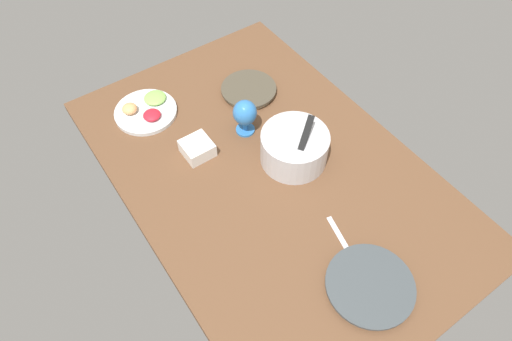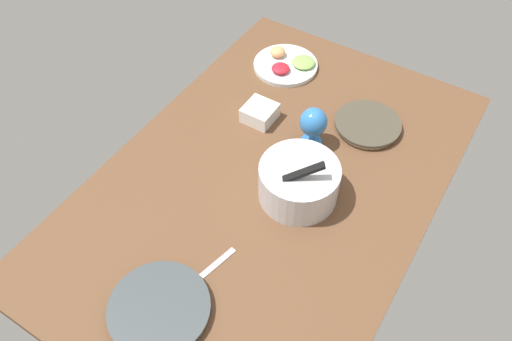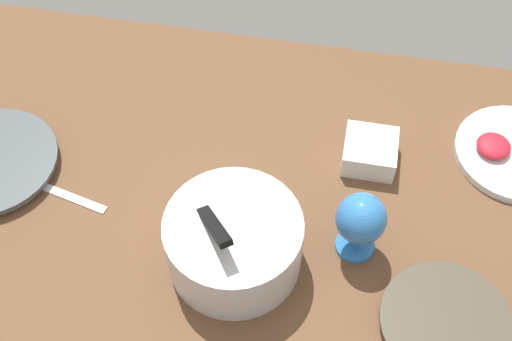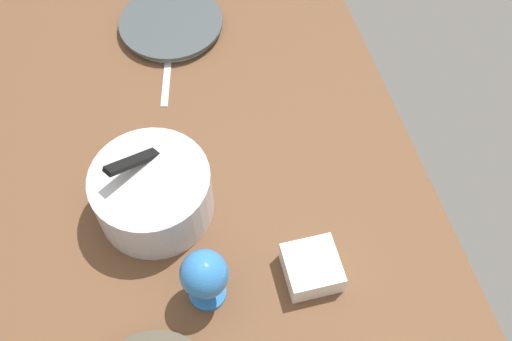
{
  "view_description": "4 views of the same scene",
  "coord_description": "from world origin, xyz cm",
  "px_view_note": "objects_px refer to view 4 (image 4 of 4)",
  "views": [
    {
      "loc": [
        81.9,
        -63.33,
        137.62
      ],
      "look_at": [
        1.42,
        -7.23,
        6.85
      ],
      "focal_mm": 31.49,
      "sensor_mm": 36.0,
      "label": 1
    },
    {
      "loc": [
        93.99,
        53.6,
        134.01
      ],
      "look_at": [
        4.02,
        -2.87,
        6.85
      ],
      "focal_mm": 35.87,
      "sensor_mm": 36.0,
      "label": 2
    },
    {
      "loc": [
        -14.98,
        71.63,
        115.08
      ],
      "look_at": [
        -0.45,
        -5.97,
        6.85
      ],
      "focal_mm": 46.48,
      "sensor_mm": 36.0,
      "label": 3
    },
    {
      "loc": [
        -67.47,
        4.68,
        116.77
      ],
      "look_at": [
        0.73,
        -12.04,
        6.85
      ],
      "focal_mm": 41.23,
      "sensor_mm": 36.0,
      "label": 4
    }
  ],
  "objects_px": {
    "dinner_plate_right": "(171,24)",
    "hurricane_glass_blue": "(204,275)",
    "mixing_bowl": "(153,192)",
    "square_bowl_white": "(312,267)"
  },
  "relations": [
    {
      "from": "mixing_bowl",
      "to": "square_bowl_white",
      "type": "distance_m",
      "value": 0.38
    },
    {
      "from": "dinner_plate_right",
      "to": "square_bowl_white",
      "type": "relative_size",
      "value": 2.57
    },
    {
      "from": "dinner_plate_right",
      "to": "mixing_bowl",
      "type": "distance_m",
      "value": 0.58
    },
    {
      "from": "dinner_plate_right",
      "to": "hurricane_glass_blue",
      "type": "height_order",
      "value": "hurricane_glass_blue"
    },
    {
      "from": "dinner_plate_right",
      "to": "square_bowl_white",
      "type": "bearing_deg",
      "value": -168.13
    },
    {
      "from": "dinner_plate_right",
      "to": "mixing_bowl",
      "type": "bearing_deg",
      "value": 167.35
    },
    {
      "from": "mixing_bowl",
      "to": "square_bowl_white",
      "type": "height_order",
      "value": "mixing_bowl"
    },
    {
      "from": "dinner_plate_right",
      "to": "hurricane_glass_blue",
      "type": "distance_m",
      "value": 0.79
    },
    {
      "from": "hurricane_glass_blue",
      "to": "square_bowl_white",
      "type": "xyz_separation_m",
      "value": [
        -0.01,
        -0.22,
        -0.06
      ]
    },
    {
      "from": "mixing_bowl",
      "to": "square_bowl_white",
      "type": "relative_size",
      "value": 2.32
    }
  ]
}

